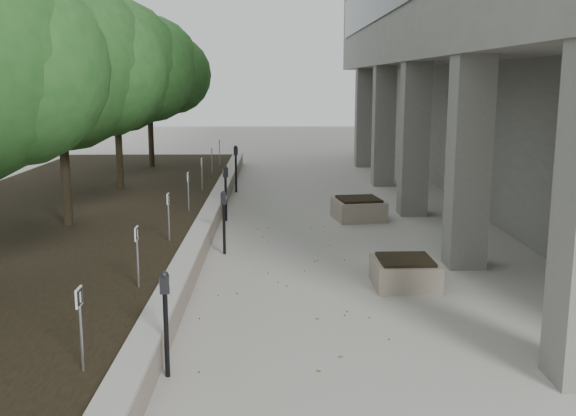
{
  "coord_description": "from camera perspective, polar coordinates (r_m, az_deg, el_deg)",
  "views": [
    {
      "loc": [
        -0.22,
        -6.35,
        3.55
      ],
      "look_at": [
        0.0,
        6.05,
        1.14
      ],
      "focal_mm": 41.37,
      "sensor_mm": 36.0,
      "label": 1
    }
  ],
  "objects": [
    {
      "name": "parking_sign_3",
      "position": [
        10.42,
        -12.81,
        -4.14
      ],
      "size": [
        0.04,
        0.22,
        0.96
      ],
      "primitive_type": null,
      "color": "black",
      "rests_on": "planting_bed"
    },
    {
      "name": "planter_front",
      "position": [
        11.78,
        10.02,
        -5.44
      ],
      "size": [
        1.11,
        1.11,
        0.51
      ],
      "primitive_type": null,
      "rotation": [
        0.0,
        0.0,
        0.02
      ],
      "color": "gray",
      "rests_on": "ground"
    },
    {
      "name": "parking_sign_4",
      "position": [
        13.29,
        -10.22,
        -0.78
      ],
      "size": [
        0.04,
        0.22,
        0.96
      ],
      "primitive_type": null,
      "color": "black",
      "rests_on": "planting_bed"
    },
    {
      "name": "crabapple_tree_3",
      "position": [
        15.07,
        -18.95,
        8.77
      ],
      "size": [
        4.6,
        4.0,
        5.44
      ],
      "primitive_type": null,
      "color": "#1F4E1E",
      "rests_on": "planting_bed"
    },
    {
      "name": "berry_scatter",
      "position": [
        11.89,
        -0.4,
        -6.33
      ],
      "size": [
        3.3,
        14.1,
        0.02
      ],
      "primitive_type": null,
      "color": "maroon",
      "rests_on": "ground"
    },
    {
      "name": "parking_sign_5",
      "position": [
        16.21,
        -8.56,
        1.38
      ],
      "size": [
        0.04,
        0.22,
        0.96
      ],
      "primitive_type": null,
      "color": "black",
      "rests_on": "planting_bed"
    },
    {
      "name": "parking_meter_2",
      "position": [
        8.19,
        -10.44,
        -9.81
      ],
      "size": [
        0.14,
        0.11,
        1.33
      ],
      "primitive_type": null,
      "rotation": [
        0.0,
        0.0,
        0.11
      ],
      "color": "black",
      "rests_on": "ground"
    },
    {
      "name": "parking_meter_5",
      "position": [
        21.19,
        -4.5,
        3.37
      ],
      "size": [
        0.16,
        0.12,
        1.5
      ],
      "primitive_type": null,
      "rotation": [
        0.0,
        0.0,
        0.12
      ],
      "color": "black",
      "rests_on": "ground"
    },
    {
      "name": "crabapple_tree_4",
      "position": [
        19.89,
        -14.54,
        9.41
      ],
      "size": [
        4.6,
        4.0,
        5.44
      ],
      "primitive_type": null,
      "color": "#1F4E1E",
      "rests_on": "planting_bed"
    },
    {
      "name": "parking_sign_7",
      "position": [
        22.11,
        -6.56,
        3.98
      ],
      "size": [
        0.04,
        0.22,
        0.96
      ],
      "primitive_type": null,
      "color": "black",
      "rests_on": "planting_bed"
    },
    {
      "name": "planter_back",
      "position": [
        17.17,
        6.08,
        -0.05
      ],
      "size": [
        1.38,
        1.38,
        0.56
      ],
      "primitive_type": null,
      "rotation": [
        0.0,
        0.0,
        0.15
      ],
      "color": "gray",
      "rests_on": "ground"
    },
    {
      "name": "crabapple_tree_5",
      "position": [
        24.78,
        -11.85,
        9.77
      ],
      "size": [
        4.6,
        4.0,
        5.44
      ],
      "primitive_type": null,
      "color": "#1F4E1E",
      "rests_on": "planting_bed"
    },
    {
      "name": "parking_sign_6",
      "position": [
        19.16,
        -7.41,
        2.88
      ],
      "size": [
        0.04,
        0.22,
        0.96
      ],
      "primitive_type": null,
      "color": "black",
      "rests_on": "planting_bed"
    },
    {
      "name": "parking_sign_2",
      "position": [
        7.65,
        -17.37,
        -9.97
      ],
      "size": [
        0.04,
        0.22,
        0.96
      ],
      "primitive_type": null,
      "color": "black",
      "rests_on": "planting_bed"
    },
    {
      "name": "parking_meter_3",
      "position": [
        13.66,
        -5.52,
        -1.27
      ],
      "size": [
        0.14,
        0.1,
        1.33
      ],
      "primitive_type": null,
      "rotation": [
        0.0,
        0.0,
        -0.08
      ],
      "color": "black",
      "rests_on": "ground"
    },
    {
      "name": "parking_meter_4",
      "position": [
        16.9,
        -5.37,
        1.27
      ],
      "size": [
        0.17,
        0.14,
        1.42
      ],
      "primitive_type": null,
      "rotation": [
        0.0,
        0.0,
        0.37
      ],
      "color": "black",
      "rests_on": "ground"
    },
    {
      "name": "retaining_wall",
      "position": [
        15.78,
        -6.84,
        -1.16
      ],
      "size": [
        0.39,
        26.0,
        0.5
      ],
      "primitive_type": null,
      "color": "gray",
      "rests_on": "ground"
    },
    {
      "name": "planting_bed",
      "position": [
        16.57,
        -19.58,
        -1.32
      ],
      "size": [
        7.0,
        26.0,
        0.4
      ],
      "primitive_type": "cube",
      "color": "black",
      "rests_on": "ground"
    },
    {
      "name": "parking_sign_8",
      "position": [
        25.08,
        -5.91,
        4.82
      ],
      "size": [
        0.04,
        0.22,
        0.96
      ],
      "primitive_type": null,
      "color": "black",
      "rests_on": "planting_bed"
    }
  ]
}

